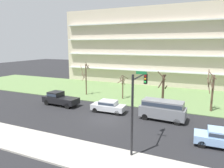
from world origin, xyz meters
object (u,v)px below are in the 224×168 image
(sedan_blue_center_right, at_px, (222,137))
(sedan_silver_near_right, at_px, (108,106))
(tree_right, at_px, (212,90))
(van_gray_near_left, at_px, (163,108))
(traffic_signal_mast, at_px, (137,99))
(tree_left, at_px, (123,86))
(tree_far_left, at_px, (86,78))
(tree_center, at_px, (163,88))
(pickup_black_center_left, at_px, (59,98))

(sedan_blue_center_right, distance_m, sedan_silver_near_right, 13.55)
(tree_right, height_order, van_gray_near_left, tree_right)
(traffic_signal_mast, bearing_deg, tree_left, 115.03)
(sedan_blue_center_right, distance_m, traffic_signal_mast, 8.14)
(sedan_blue_center_right, relative_size, sedan_silver_near_right, 1.00)
(tree_far_left, bearing_deg, tree_center, 0.05)
(tree_right, relative_size, sedan_silver_near_right, 1.24)
(pickup_black_center_left, xyz_separation_m, sedan_blue_center_right, (20.62, -4.51, -0.14))
(tree_left, relative_size, van_gray_near_left, 0.76)
(van_gray_near_left, bearing_deg, tree_right, -129.65)
(traffic_signal_mast, bearing_deg, van_gray_near_left, 84.58)
(tree_left, height_order, tree_right, tree_right)
(tree_center, bearing_deg, tree_far_left, -179.95)
(van_gray_near_left, distance_m, sedan_silver_near_right, 6.98)
(tree_center, xyz_separation_m, pickup_black_center_left, (-13.56, -6.94, -1.43))
(pickup_black_center_left, height_order, sedan_blue_center_right, pickup_black_center_left)
(tree_far_left, relative_size, traffic_signal_mast, 0.88)
(tree_right, xyz_separation_m, van_gray_near_left, (-5.21, -5.65, -1.47))
(tree_right, relative_size, traffic_signal_mast, 0.84)
(tree_center, relative_size, van_gray_near_left, 0.92)
(tree_left, relative_size, traffic_signal_mast, 0.62)
(tree_right, bearing_deg, van_gray_near_left, -132.69)
(van_gray_near_left, xyz_separation_m, sedan_blue_center_right, (5.82, -4.50, -0.52))
(tree_center, height_order, traffic_signal_mast, traffic_signal_mast)
(tree_left, distance_m, tree_right, 12.91)
(pickup_black_center_left, bearing_deg, tree_right, -161.08)
(tree_far_left, relative_size, tree_right, 1.05)
(tree_center, bearing_deg, tree_left, -179.88)
(pickup_black_center_left, distance_m, sedan_silver_near_right, 7.84)
(tree_far_left, distance_m, sedan_silver_near_right, 10.46)
(tree_center, relative_size, sedan_blue_center_right, 1.10)
(tree_center, distance_m, traffic_signal_mast, 14.88)
(pickup_black_center_left, bearing_deg, tree_left, -132.83)
(tree_right, distance_m, sedan_silver_near_right, 13.56)
(van_gray_near_left, xyz_separation_m, sedan_silver_near_right, (-6.96, 0.00, -0.52))
(tree_far_left, distance_m, tree_left, 6.90)
(traffic_signal_mast, bearing_deg, tree_right, 66.13)
(van_gray_near_left, distance_m, traffic_signal_mast, 8.38)
(tree_far_left, distance_m, tree_right, 19.72)
(sedan_silver_near_right, xyz_separation_m, traffic_signal_mast, (6.22, -7.79, 3.52))
(tree_left, height_order, sedan_blue_center_right, tree_left)
(sedan_silver_near_right, relative_size, traffic_signal_mast, 0.68)
(tree_far_left, distance_m, sedan_blue_center_right, 23.40)
(pickup_black_center_left, bearing_deg, tree_far_left, -89.54)
(sedan_blue_center_right, height_order, traffic_signal_mast, traffic_signal_mast)
(tree_left, relative_size, pickup_black_center_left, 0.74)
(pickup_black_center_left, bearing_deg, tree_center, -149.71)
(tree_far_left, distance_m, van_gray_near_left, 16.13)
(tree_left, xyz_separation_m, sedan_silver_near_right, (0.66, -6.94, -1.33))
(tree_left, height_order, tree_center, tree_center)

